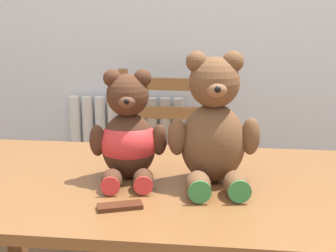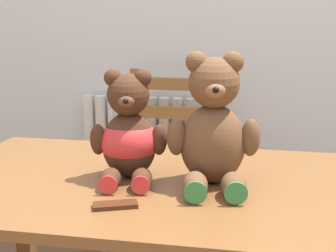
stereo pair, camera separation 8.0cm
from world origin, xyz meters
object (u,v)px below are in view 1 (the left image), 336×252
object	(u,v)px
teddy_bear_right	(214,128)
chocolate_bar	(120,206)
wooden_chair_behind	(161,171)
teddy_bear_left	(128,136)

from	to	relation	value
teddy_bear_right	chocolate_bar	distance (m)	0.36
wooden_chair_behind	teddy_bear_left	xyz separation A→B (m)	(0.01, -0.81, 0.39)
wooden_chair_behind	teddy_bear_right	distance (m)	0.96
wooden_chair_behind	chocolate_bar	world-z (taller)	wooden_chair_behind
teddy_bear_left	chocolate_bar	bearing A→B (deg)	86.34
teddy_bear_left	teddy_bear_right	xyz separation A→B (m)	(0.26, -0.01, 0.03)
teddy_bear_left	teddy_bear_right	size ratio (longest dim) A/B	0.86
chocolate_bar	teddy_bear_right	bearing A→B (deg)	43.68
teddy_bear_right	chocolate_bar	world-z (taller)	teddy_bear_right
wooden_chair_behind	teddy_bear_right	world-z (taller)	teddy_bear_right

